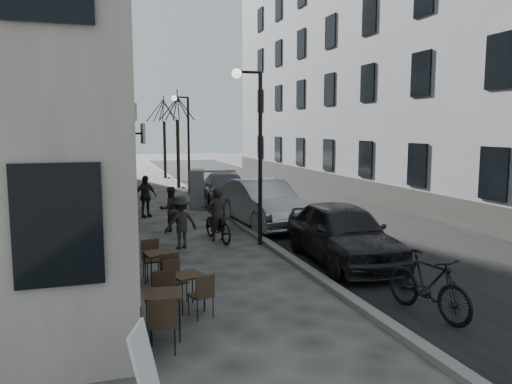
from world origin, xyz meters
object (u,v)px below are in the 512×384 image
pedestrian_far (145,196)px  bistro_set_b (188,288)px  bicycle (217,224)px  bistro_set_a (163,310)px  pedestrian_near (170,209)px  tree_far (164,110)px  car_mid (263,203)px  moped (428,284)px  car_near (343,233)px  sign_board (148,380)px  bistro_set_c (160,265)px  car_far (226,189)px  streetlamp_near (255,138)px  utility_cabinet (197,189)px  tree_near (177,106)px  streetlamp_far (185,134)px  pedestrian_mid (181,222)px

pedestrian_far → bistro_set_b: bearing=-113.8°
bicycle → bistro_set_a: bearing=60.9°
bistro_set_b → pedestrian_near: 7.48m
tree_far → car_mid: (1.10, -18.26, -3.85)m
car_mid → moped: 9.02m
pedestrian_near → car_near: bearing=112.3°
tree_far → car_near: size_ratio=1.25×
sign_board → car_near: bearing=64.1°
tree_far → bicycle: 20.52m
bistro_set_c → moped: moped is taller
bicycle → pedestrian_far: 5.16m
pedestrian_far → car_far: bearing=8.5°
streetlamp_near → pedestrian_far: streetlamp_near is taller
utility_cabinet → pedestrian_near: size_ratio=1.10×
car_near → utility_cabinet: bearing=104.2°
tree_near → pedestrian_far: size_ratio=3.50×
moped → pedestrian_far: bearing=98.0°
streetlamp_far → moped: 18.51m
pedestrian_mid → car_far: size_ratio=0.32×
bicycle → pedestrian_far: (-1.73, 4.85, 0.31)m
car_near → sign_board: bearing=-131.1°
streetlamp_far → bistro_set_a: bearing=-100.8°
bistro_set_b → car_near: 4.86m
tree_near → moped: (1.30, -21.28, -4.07)m
car_mid → pedestrian_near: bearing=174.9°
sign_board → pedestrian_mid: size_ratio=0.72×
bistro_set_b → utility_cabinet: size_ratio=0.86×
tree_far → tree_near: bearing=-90.0°
bistro_set_c → car_near: car_near is taller
bicycle → car_far: (2.08, 7.18, 0.19)m
tree_near → pedestrian_near: size_ratio=3.79×
pedestrian_mid → tree_far: bearing=-112.2°
streetlamp_near → bistro_set_c: (-3.12, -3.03, -2.70)m
bicycle → pedestrian_near: 2.24m
bicycle → car_near: size_ratio=0.42×
sign_board → bicycle: bearing=90.5°
bistro_set_a → pedestrian_mid: pedestrian_mid is taller
pedestrian_mid → sign_board: bearing=62.2°
tree_far → car_mid: size_ratio=1.16×
utility_cabinet → pedestrian_mid: 7.35m
streetlamp_far → sign_board: 20.55m
bistro_set_b → tree_near: bearing=63.0°
car_near → tree_far: bearing=97.1°
streetlamp_far → bistro_set_b: 17.07m
bistro_set_c → sign_board: size_ratio=1.41×
tree_near → streetlamp_near: bearing=-90.3°
tree_near → pedestrian_mid: tree_near is taller
streetlamp_near → pedestrian_far: (-2.64, 5.78, -2.35)m
utility_cabinet → bicycle: 6.49m
tree_far → bistro_set_c: bearing=-97.6°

